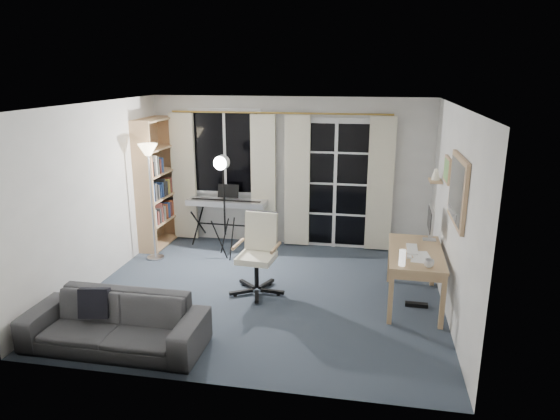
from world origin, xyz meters
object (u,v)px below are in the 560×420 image
object	(u,v)px
bookshelf	(154,186)
studio_light	(222,175)
torchiere_lamp	(149,167)
monitor	(431,221)
mug	(429,262)
keyboard_piano	(227,203)
sofa	(114,315)
office_chair	(259,246)
desk	(415,258)

from	to	relation	value
bookshelf	studio_light	bearing A→B (deg)	-17.09
torchiere_lamp	monitor	world-z (taller)	torchiere_lamp
bookshelf	mug	world-z (taller)	bookshelf
keyboard_piano	bookshelf	bearing A→B (deg)	-170.29
studio_light	sofa	size ratio (longest dim) A/B	0.87
monitor	keyboard_piano	bearing A→B (deg)	160.18
bookshelf	monitor	size ratio (longest dim) A/B	4.22
monitor	mug	size ratio (longest dim) A/B	4.40
torchiere_lamp	keyboard_piano	xyz separation A→B (m)	(0.92, 0.79, -0.71)
bookshelf	monitor	bearing A→B (deg)	-12.44
torchiere_lamp	mug	xyz separation A→B (m)	(3.87, -1.34, -0.68)
keyboard_piano	office_chair	world-z (taller)	office_chair
office_chair	mug	world-z (taller)	office_chair
studio_light	sofa	distance (m)	2.85
keyboard_piano	studio_light	xyz separation A→B (m)	(0.12, -0.59, 0.60)
studio_light	monitor	distance (m)	3.01
torchiere_lamp	keyboard_piano	world-z (taller)	torchiere_lamp
bookshelf	torchiere_lamp	distance (m)	0.79
torchiere_lamp	keyboard_piano	bearing A→B (deg)	40.64
keyboard_piano	mug	bearing A→B (deg)	-34.52
torchiere_lamp	bookshelf	bearing A→B (deg)	110.53
mug	monitor	bearing A→B (deg)	84.18
sofa	torchiere_lamp	bearing A→B (deg)	105.45
desk	mug	size ratio (longest dim) A/B	11.52
bookshelf	studio_light	xyz separation A→B (m)	(1.28, -0.42, 0.33)
office_chair	sofa	size ratio (longest dim) A/B	0.55
bookshelf	torchiere_lamp	xyz separation A→B (m)	(0.23, -0.62, 0.44)
mug	studio_light	bearing A→B (deg)	151.40
studio_light	monitor	bearing A→B (deg)	-5.32
studio_light	monitor	xyz separation A→B (m)	(2.93, -0.59, -0.37)
torchiere_lamp	sofa	world-z (taller)	torchiere_lamp
torchiere_lamp	desk	distance (m)	3.95
desk	mug	distance (m)	0.53
studio_light	monitor	size ratio (longest dim) A/B	3.32
torchiere_lamp	office_chair	world-z (taller)	torchiere_lamp
studio_light	desk	bearing A→B (deg)	-14.78
office_chair	desk	distance (m)	1.96
desk	monitor	world-z (taller)	monitor
monitor	bookshelf	bearing A→B (deg)	167.84
keyboard_piano	studio_light	world-z (taller)	studio_light
keyboard_piano	desk	world-z (taller)	keyboard_piano
office_chair	sofa	distance (m)	2.04
bookshelf	mug	size ratio (longest dim) A/B	18.53
sofa	monitor	bearing A→B (deg)	32.36
studio_light	desk	xyz separation A→B (m)	(2.73, -1.04, -0.71)
keyboard_piano	desk	distance (m)	3.29
office_chair	monitor	distance (m)	2.22
office_chair	desk	size ratio (longest dim) A/B	0.80
studio_light	desk	distance (m)	3.01
sofa	keyboard_piano	bearing A→B (deg)	85.80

